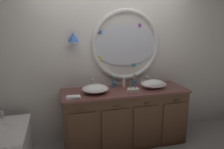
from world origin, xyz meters
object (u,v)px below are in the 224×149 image
object	(u,v)px
toiletry_basket	(133,90)
soap_dispenser	(124,83)
toothbrush_holder_left	(114,84)
folded_hand_towel	(73,97)
sink_basin_right	(153,84)
toothbrush_holder_right	(134,82)
sink_basin_left	(95,89)

from	to	relation	value
toiletry_basket	soap_dispenser	bearing A→B (deg)	99.07
toothbrush_holder_left	folded_hand_towel	xyz separation A→B (m)	(-0.67, -0.38, -0.04)
sink_basin_right	soap_dispenser	size ratio (longest dim) A/B	2.78
folded_hand_towel	sink_basin_right	bearing A→B (deg)	7.57
soap_dispenser	folded_hand_towel	bearing A→B (deg)	-157.16
toothbrush_holder_left	folded_hand_towel	distance (m)	0.77
soap_dispenser	folded_hand_towel	distance (m)	0.91
toothbrush_holder_right	soap_dispenser	distance (m)	0.18
soap_dispenser	toiletry_basket	xyz separation A→B (m)	(0.05, -0.29, -0.03)
sink_basin_right	toothbrush_holder_left	xyz separation A→B (m)	(-0.58, 0.21, -0.01)
toothbrush_holder_right	toiletry_basket	xyz separation A→B (m)	(-0.14, -0.30, -0.03)
toiletry_basket	sink_basin_left	bearing A→B (deg)	169.13
toothbrush_holder_left	soap_dispenser	size ratio (longest dim) A/B	1.49
folded_hand_towel	toiletry_basket	size ratio (longest dim) A/B	1.18
toothbrush_holder_right	toiletry_basket	world-z (taller)	toothbrush_holder_right
toiletry_basket	toothbrush_holder_left	bearing A→B (deg)	122.90
sink_basin_left	toiletry_basket	world-z (taller)	sink_basin_left
toothbrush_holder_right	toiletry_basket	size ratio (longest dim) A/B	1.30
toothbrush_holder_right	soap_dispenser	size ratio (longest dim) A/B	1.49
soap_dispenser	folded_hand_towel	xyz separation A→B (m)	(-0.83, -0.35, -0.05)
toothbrush_holder_left	toothbrush_holder_right	xyz separation A→B (m)	(0.34, -0.02, 0.00)
sink_basin_left	toothbrush_holder_left	bearing A→B (deg)	32.40
sink_basin_left	soap_dispenser	size ratio (longest dim) A/B	2.72
sink_basin_left	folded_hand_towel	world-z (taller)	sink_basin_left
sink_basin_right	toiletry_basket	size ratio (longest dim) A/B	2.43
sink_basin_right	soap_dispenser	bearing A→B (deg)	156.46
toothbrush_holder_left	folded_hand_towel	bearing A→B (deg)	-150.46
toothbrush_holder_right	folded_hand_towel	size ratio (longest dim) A/B	1.10
toothbrush_holder_right	soap_dispenser	xyz separation A→B (m)	(-0.18, -0.01, 0.01)
sink_basin_left	soap_dispenser	bearing A→B (deg)	20.26
sink_basin_left	sink_basin_right	distance (m)	0.92
folded_hand_towel	toothbrush_holder_right	bearing A→B (deg)	19.59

